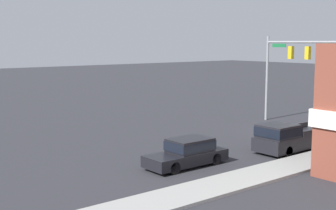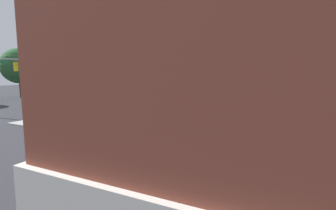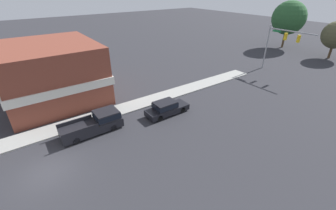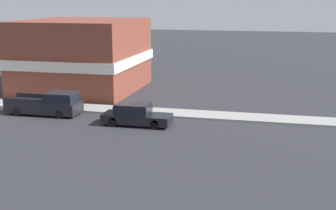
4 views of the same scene
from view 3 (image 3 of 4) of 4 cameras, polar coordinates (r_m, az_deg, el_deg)
The scene contains 8 objects.
ground_plane at distance 20.07m, azimuth -28.23°, elevation -14.92°, with size 200.00×200.00×0.00m, color #2D2D33.
sidewalk_curb at distance 24.72m, azimuth -30.57°, elevation -6.76°, with size 2.40×60.00×0.14m.
far_signal_assembly at distance 40.16m, azimuth 26.79°, elevation 14.55°, with size 7.23×0.49×7.06m.
car_lead at distance 24.47m, azimuth -0.45°, elevation -0.68°, with size 1.82×4.87×1.54m.
pickup_truck_parked at distance 22.77m, azimuth -17.64°, elevation -4.28°, with size 2.06×5.74×1.82m.
corner_brick_building at distance 30.49m, azimuth -27.42°, elevation 7.31°, with size 11.99×10.73×6.77m.
backdrop_tree_left_far at distance 58.11m, azimuth 28.35°, elevation 18.91°, with size 6.99×6.99×9.83m.
backdrop_tree_left_mid at distance 53.71m, azimuth 36.89°, elevation 14.04°, with size 4.97×4.97×6.89m.
Camera 3 is at (15.59, 0.13, 12.64)m, focal length 24.00 mm.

